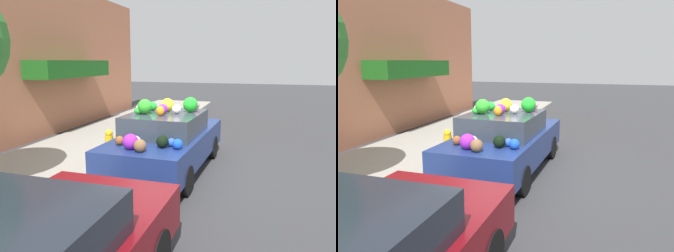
% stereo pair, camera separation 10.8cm
% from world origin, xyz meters
% --- Properties ---
extents(ground_plane, '(60.00, 60.00, 0.00)m').
position_xyz_m(ground_plane, '(0.00, 0.00, 0.00)').
color(ground_plane, '#38383A').
extents(sidewalk_curb, '(24.00, 3.20, 0.12)m').
position_xyz_m(sidewalk_curb, '(0.00, 2.70, 0.06)').
color(sidewalk_curb, '#9E998E').
rests_on(sidewalk_curb, ground).
extents(fire_hydrant, '(0.20, 0.20, 0.70)m').
position_xyz_m(fire_hydrant, '(0.13, 1.60, 0.46)').
color(fire_hydrant, gold).
rests_on(fire_hydrant, sidewalk_curb).
extents(art_car, '(4.07, 1.80, 1.65)m').
position_xyz_m(art_car, '(-0.04, 0.07, 0.71)').
color(art_car, navy).
rests_on(art_car, ground).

